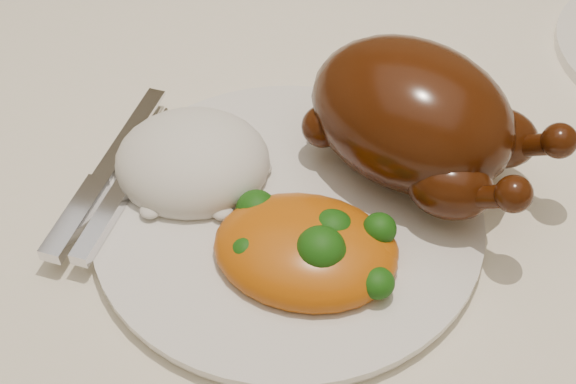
# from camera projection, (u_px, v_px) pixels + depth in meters

# --- Properties ---
(dining_table) EXTENTS (1.60, 0.90, 0.76)m
(dining_table) POSITION_uv_depth(u_px,v_px,m) (277.00, 149.00, 0.75)
(dining_table) COLOR brown
(dining_table) RESTS_ON floor
(tablecloth) EXTENTS (1.73, 1.03, 0.18)m
(tablecloth) POSITION_uv_depth(u_px,v_px,m) (276.00, 88.00, 0.70)
(tablecloth) COLOR white
(tablecloth) RESTS_ON dining_table
(dinner_plate) EXTENTS (0.35, 0.35, 0.01)m
(dinner_plate) POSITION_uv_depth(u_px,v_px,m) (288.00, 217.00, 0.55)
(dinner_plate) COLOR white
(dinner_plate) RESTS_ON tablecloth
(roast_chicken) EXTENTS (0.20, 0.16, 0.09)m
(roast_chicken) POSITION_uv_depth(u_px,v_px,m) (416.00, 118.00, 0.54)
(roast_chicken) COLOR #3F1706
(roast_chicken) RESTS_ON dinner_plate
(rice_mound) EXTENTS (0.13, 0.12, 0.06)m
(rice_mound) POSITION_uv_depth(u_px,v_px,m) (193.00, 162.00, 0.56)
(rice_mound) COLOR white
(rice_mound) RESTS_ON dinner_plate
(mac_and_cheese) EXTENTS (0.12, 0.10, 0.05)m
(mac_and_cheese) POSITION_uv_depth(u_px,v_px,m) (313.00, 248.00, 0.51)
(mac_and_cheese) COLOR #CE690D
(mac_and_cheese) RESTS_ON dinner_plate
(cutlery) EXTENTS (0.03, 0.17, 0.01)m
(cutlery) POSITION_uv_depth(u_px,v_px,m) (105.00, 192.00, 0.55)
(cutlery) COLOR silver
(cutlery) RESTS_ON dinner_plate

